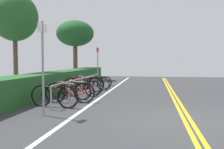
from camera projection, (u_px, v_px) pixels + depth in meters
name	position (u px, v px, depth m)	size (l,w,h in m)	color
ground_plane	(188.00, 123.00, 6.06)	(33.21, 11.39, 0.05)	#353538
centre_line_yellow_inner	(192.00, 122.00, 6.05)	(29.89, 0.10, 0.00)	gold
centre_line_yellow_outer	(185.00, 121.00, 6.08)	(29.89, 0.10, 0.00)	gold
bike_lane_stripe_white	(73.00, 117.00, 6.56)	(29.89, 0.12, 0.00)	white
bike_rack	(82.00, 82.00, 10.63)	(6.50, 0.05, 0.75)	#9EA0A5
bicycle_0	(54.00, 96.00, 7.91)	(0.46, 1.71, 0.76)	black
bicycle_1	(70.00, 92.00, 8.77)	(0.47, 1.78, 0.78)	black
bicycle_2	(71.00, 91.00, 9.55)	(0.46, 1.70, 0.71)	black
bicycle_3	(81.00, 88.00, 10.29)	(0.46, 1.72, 0.72)	black
bicycle_4	(83.00, 86.00, 11.07)	(0.46, 1.87, 0.79)	black
bicycle_5	(87.00, 84.00, 11.86)	(0.46, 1.72, 0.79)	black
bicycle_6	(93.00, 83.00, 12.52)	(0.46, 1.79, 0.71)	black
bicycle_7	(97.00, 82.00, 13.34)	(0.48, 1.67, 0.70)	black
sign_post_near	(43.00, 60.00, 6.64)	(0.36, 0.10, 2.57)	gray
sign_post_far	(98.00, 62.00, 14.86)	(0.36, 0.07, 2.32)	gray
hedge_backdrop	(57.00, 81.00, 12.40)	(15.45, 1.21, 0.94)	#235626
tree_mid	(15.00, 17.00, 11.93)	(2.24, 2.24, 4.79)	brown
tree_far_right	(75.00, 34.00, 18.63)	(2.83, 2.83, 4.52)	brown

